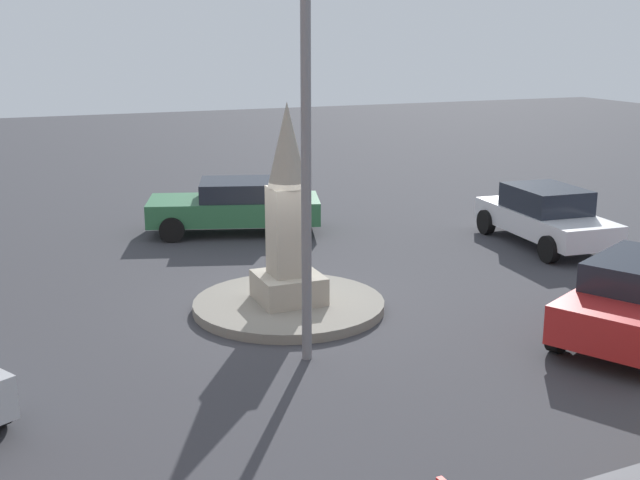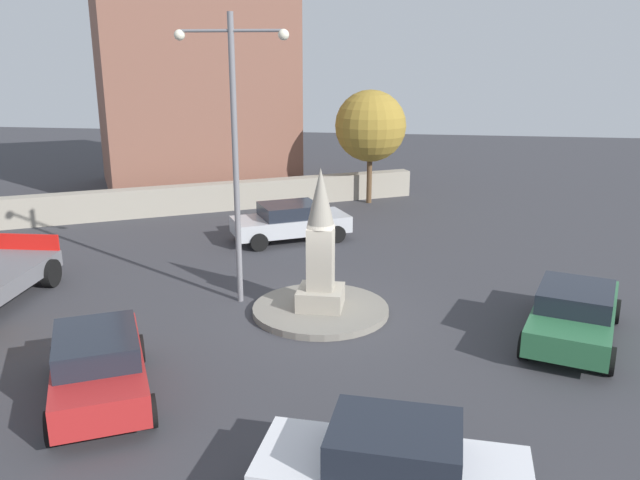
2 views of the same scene
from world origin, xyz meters
TOP-DOWN VIEW (x-y plane):
  - ground_plane at (0.00, 0.00)m, footprint 80.00×80.00m
  - traffic_island at (0.00, 0.00)m, footprint 3.68×3.68m
  - monument at (0.00, 0.00)m, footprint 1.20×1.20m
  - streetlamp at (2.38, -0.55)m, footprint 3.00×0.28m
  - car_white_passing at (-2.21, 7.61)m, footprint 4.24×2.10m
  - car_green_waiting at (-6.34, 0.79)m, footprint 3.06×4.80m

SIDE VIEW (x-z plane):
  - ground_plane at x=0.00m, z-range 0.00..0.00m
  - traffic_island at x=0.00m, z-range 0.00..0.18m
  - car_green_waiting at x=-6.34m, z-range 0.03..1.43m
  - car_white_passing at x=-2.21m, z-range 0.02..1.48m
  - monument at x=0.00m, z-range -0.10..3.69m
  - streetlamp at x=2.38m, z-range 0.79..8.56m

